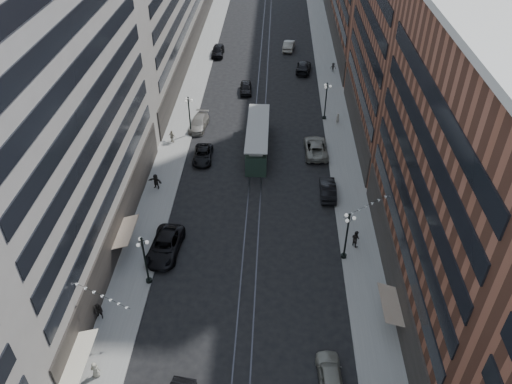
% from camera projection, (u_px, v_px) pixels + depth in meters
% --- Properties ---
extents(ground, '(220.00, 220.00, 0.00)m').
position_uv_depth(ground, '(260.00, 118.00, 71.63)').
color(ground, black).
rests_on(ground, ground).
extents(sidewalk_west, '(4.00, 180.00, 0.15)m').
position_uv_depth(sidewalk_west, '(194.00, 86.00, 79.90)').
color(sidewalk_west, gray).
rests_on(sidewalk_west, ground).
extents(sidewalk_east, '(4.00, 180.00, 0.15)m').
position_uv_depth(sidewalk_east, '(331.00, 89.00, 79.18)').
color(sidewalk_east, gray).
rests_on(sidewalk_east, ground).
extents(rail_west, '(0.12, 180.00, 0.02)m').
position_uv_depth(rail_west, '(258.00, 88.00, 79.61)').
color(rail_west, '#2D2D33').
rests_on(rail_west, ground).
extents(rail_east, '(0.12, 180.00, 0.02)m').
position_uv_depth(rail_east, '(266.00, 88.00, 79.56)').
color(rail_east, '#2D2D33').
rests_on(rail_east, ground).
extents(building_west_mid, '(8.00, 36.00, 28.00)m').
position_uv_depth(building_west_mid, '(49.00, 122.00, 42.23)').
color(building_west_mid, gray).
rests_on(building_west_mid, ground).
extents(building_east_mid, '(8.00, 30.00, 24.00)m').
position_uv_depth(building_east_mid, '(467.00, 186.00, 38.35)').
color(building_east_mid, brown).
rests_on(building_east_mid, ground).
extents(lamppost_sw_far, '(1.03, 1.14, 5.52)m').
position_uv_depth(lamppost_sw_far, '(145.00, 259.00, 44.58)').
color(lamppost_sw_far, black).
rests_on(lamppost_sw_far, sidewalk_west).
extents(lamppost_sw_mid, '(1.03, 1.14, 5.52)m').
position_uv_depth(lamppost_sw_mid, '(189.00, 114.00, 66.08)').
color(lamppost_sw_mid, black).
rests_on(lamppost_sw_mid, sidewalk_west).
extents(lamppost_se_far, '(1.03, 1.14, 5.52)m').
position_uv_depth(lamppost_se_far, '(347.00, 235.00, 47.17)').
color(lamppost_se_far, black).
rests_on(lamppost_se_far, sidewalk_east).
extents(lamppost_se_mid, '(1.03, 1.14, 5.52)m').
position_uv_depth(lamppost_se_mid, '(326.00, 100.00, 69.46)').
color(lamppost_se_mid, black).
rests_on(lamppost_se_mid, sidewalk_east).
extents(streetcar, '(2.75, 12.41, 3.43)m').
position_uv_depth(streetcar, '(258.00, 140.00, 63.86)').
color(streetcar, '#203227').
rests_on(streetcar, ground).
extents(car_2, '(3.32, 6.37, 1.71)m').
position_uv_depth(car_2, '(165.00, 246.00, 49.17)').
color(car_2, black).
rests_on(car_2, ground).
extents(car_4, '(2.11, 4.74, 1.58)m').
position_uv_depth(car_4, '(330.00, 376.00, 37.88)').
color(car_4, gray).
rests_on(car_4, ground).
extents(pedestrian_1, '(0.76, 0.43, 1.53)m').
position_uv_depth(pedestrian_1, '(95.00, 370.00, 38.14)').
color(pedestrian_1, '#9F9A84').
rests_on(pedestrian_1, sidewalk_west).
extents(pedestrian_2, '(0.93, 0.65, 1.73)m').
position_uv_depth(pedestrian_2, '(99.00, 311.00, 42.50)').
color(pedestrian_2, black).
rests_on(pedestrian_2, sidewalk_west).
extents(car_7, '(2.42, 5.01, 1.37)m').
position_uv_depth(car_7, '(203.00, 155.00, 62.63)').
color(car_7, black).
rests_on(car_7, ground).
extents(car_8, '(2.66, 5.51, 1.55)m').
position_uv_depth(car_8, '(199.00, 123.00, 68.93)').
color(car_8, gray).
rests_on(car_8, ground).
extents(car_9, '(2.12, 5.19, 1.76)m').
position_uv_depth(car_9, '(218.00, 51.00, 89.74)').
color(car_9, black).
rests_on(car_9, ground).
extents(car_10, '(1.76, 4.89, 1.60)m').
position_uv_depth(car_10, '(328.00, 189.00, 56.69)').
color(car_10, black).
rests_on(car_10, ground).
extents(car_11, '(2.97, 6.20, 1.70)m').
position_uv_depth(car_11, '(316.00, 147.00, 63.73)').
color(car_11, slate).
rests_on(car_11, ground).
extents(car_12, '(3.00, 5.92, 1.65)m').
position_uv_depth(car_12, '(304.00, 67.00, 84.07)').
color(car_12, black).
rests_on(car_12, ground).
extents(car_13, '(2.02, 4.52, 1.51)m').
position_uv_depth(car_13, '(246.00, 88.00, 77.79)').
color(car_13, black).
rests_on(car_13, ground).
extents(car_14, '(2.47, 5.32, 1.69)m').
position_uv_depth(car_14, '(289.00, 45.00, 91.89)').
color(car_14, gray).
rests_on(car_14, ground).
extents(pedestrian_5, '(1.81, 1.08, 1.88)m').
position_uv_depth(pedestrian_5, '(156.00, 181.00, 57.44)').
color(pedestrian_5, black).
rests_on(pedestrian_5, sidewalk_west).
extents(pedestrian_6, '(1.14, 0.85, 1.77)m').
position_uv_depth(pedestrian_6, '(172.00, 137.00, 65.51)').
color(pedestrian_6, gray).
rests_on(pedestrian_6, sidewalk_west).
extents(pedestrian_7, '(0.92, 1.01, 1.84)m').
position_uv_depth(pedestrian_7, '(356.00, 238.00, 49.74)').
color(pedestrian_7, black).
rests_on(pedestrian_7, sidewalk_east).
extents(pedestrian_8, '(0.71, 0.64, 1.62)m').
position_uv_depth(pedestrian_8, '(338.00, 119.00, 69.53)').
color(pedestrian_8, '#AFA491').
rests_on(pedestrian_8, sidewalk_east).
extents(pedestrian_9, '(1.00, 0.47, 1.51)m').
position_uv_depth(pedestrian_9, '(333.00, 67.00, 83.81)').
color(pedestrian_9, black).
rests_on(pedestrian_9, sidewalk_east).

